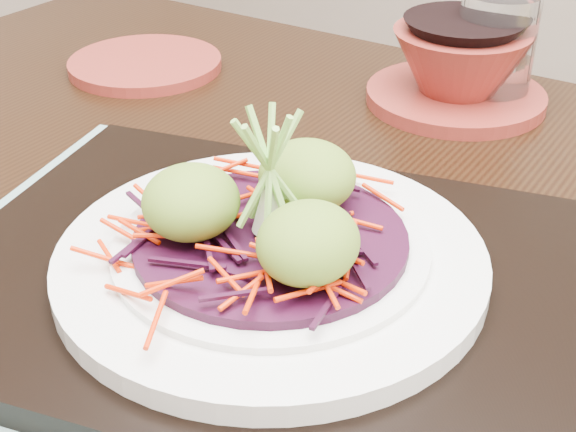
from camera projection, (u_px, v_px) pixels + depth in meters
The scene contains 11 objects.
dining_table at pixel (302, 336), 0.64m from camera, with size 1.20×0.81×0.75m.
placemat at pixel (271, 295), 0.52m from camera, with size 0.48×0.38×0.00m, color gray.
serving_tray at pixel (271, 281), 0.51m from camera, with size 0.42×0.31×0.02m, color black.
white_plate at pixel (271, 257), 0.50m from camera, with size 0.27×0.27×0.02m.
cabbage_bed at pixel (271, 239), 0.50m from camera, with size 0.17×0.17×0.01m, color black.
carrot_julienne at pixel (270, 228), 0.49m from camera, with size 0.21×0.21×0.01m, color red, non-canonical shape.
guacamole_scoops at pixel (269, 206), 0.48m from camera, with size 0.15×0.13×0.05m.
scallion_garnish at pixel (270, 175), 0.47m from camera, with size 0.06×0.06×0.09m, color #81C04C, non-canonical shape.
terracotta_side_plate at pixel (145, 64), 0.87m from camera, with size 0.16×0.16×0.01m, color maroon.
water_glass at pixel (495, 48), 0.77m from camera, with size 0.07×0.07×0.11m, color white.
terracotta_bowl_set at pixel (458, 71), 0.78m from camera, with size 0.22×0.22×0.07m.
Camera 1 is at (0.16, -0.41, 1.07)m, focal length 50.00 mm.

